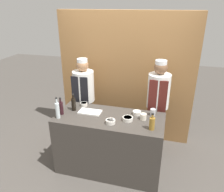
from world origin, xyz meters
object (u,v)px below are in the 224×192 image
object	(u,v)px
sauce_bowl_brown	(84,104)
cup_steel	(153,112)
sauce_bowl_purple	(137,113)
sauce_bowl_yellow	(128,119)
bottle_vinegar	(152,123)
chef_left	(84,99)
bottle_soy	(74,104)
chef_right	(157,106)
cutting_board	(90,112)
bottle_clear	(58,110)
bottle_wine	(61,108)
sauce_bowl_white	(111,121)
cup_cream	(143,117)

from	to	relation	value
sauce_bowl_brown	cup_steel	distance (m)	1.13
sauce_bowl_purple	sauce_bowl_brown	bearing A→B (deg)	175.58
sauce_bowl_purple	sauce_bowl_yellow	distance (m)	0.24
bottle_vinegar	chef_left	size ratio (longest dim) A/B	0.15
bottle_soy	chef_right	size ratio (longest dim) A/B	0.16
cutting_board	bottle_clear	world-z (taller)	bottle_clear
cutting_board	chef_right	size ratio (longest dim) A/B	0.20
bottle_clear	chef_right	distance (m)	1.62
bottle_soy	chef_left	distance (m)	0.58
bottle_clear	bottle_vinegar	bearing A→B (deg)	1.77
cutting_board	bottle_wine	size ratio (longest dim) A/B	1.27
bottle_wine	sauce_bowl_white	bearing A→B (deg)	-5.21
bottle_clear	bottle_wine	world-z (taller)	bottle_clear
sauce_bowl_brown	sauce_bowl_yellow	world-z (taller)	same
sauce_bowl_purple	cup_steel	size ratio (longest dim) A/B	1.25
sauce_bowl_white	cutting_board	size ratio (longest dim) A/B	0.39
sauce_bowl_purple	sauce_bowl_brown	world-z (taller)	sauce_bowl_brown
bottle_soy	cup_cream	size ratio (longest dim) A/B	3.03
sauce_bowl_white	cup_cream	world-z (taller)	cup_cream
sauce_bowl_yellow	chef_right	world-z (taller)	chef_right
sauce_bowl_brown	sauce_bowl_white	bearing A→B (deg)	-36.91
sauce_bowl_yellow	cup_steel	size ratio (longest dim) A/B	1.47
sauce_bowl_brown	chef_left	bearing A→B (deg)	111.63
sauce_bowl_purple	chef_right	xyz separation A→B (m)	(0.28, 0.43, -0.05)
cup_steel	sauce_bowl_brown	bearing A→B (deg)	178.33
sauce_bowl_yellow	bottle_wine	distance (m)	1.02
bottle_wine	sauce_bowl_purple	bearing A→B (deg)	14.65
sauce_bowl_white	sauce_bowl_brown	xyz separation A→B (m)	(-0.58, 0.43, -0.00)
chef_right	cup_cream	bearing A→B (deg)	-105.87
bottle_clear	chef_left	world-z (taller)	chef_left
bottle_soy	cup_cream	bearing A→B (deg)	-0.48
bottle_clear	cup_steel	distance (m)	1.41
bottle_soy	sauce_bowl_purple	bearing A→B (deg)	7.14
cup_steel	sauce_bowl_yellow	bearing A→B (deg)	-142.42
sauce_bowl_white	sauce_bowl_yellow	world-z (taller)	same
bottle_wine	cup_cream	bearing A→B (deg)	7.36
chef_right	sauce_bowl_brown	bearing A→B (deg)	-162.70
sauce_bowl_purple	bottle_clear	distance (m)	1.18
sauce_bowl_white	bottle_wine	bearing A→B (deg)	174.79
bottle_vinegar	chef_right	xyz separation A→B (m)	(0.02, 0.80, -0.12)
bottle_clear	cup_cream	bearing A→B (deg)	13.06
cup_steel	bottle_clear	bearing A→B (deg)	-161.38
bottle_soy	cup_steel	distance (m)	1.23
sauce_bowl_white	chef_left	distance (m)	1.08
sauce_bowl_brown	sauce_bowl_yellow	distance (m)	0.84
cutting_board	chef_right	bearing A→B (deg)	29.74
cutting_board	cup_cream	xyz separation A→B (m)	(0.82, -0.00, 0.04)
cutting_board	chef_left	bearing A→B (deg)	120.07
bottle_clear	cup_steel	bearing A→B (deg)	18.62
bottle_clear	bottle_wine	distance (m)	0.13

